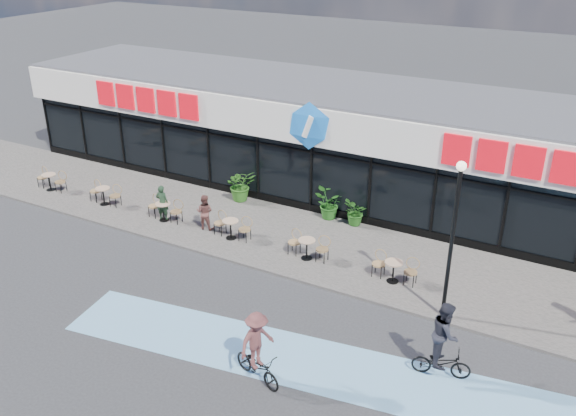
{
  "coord_description": "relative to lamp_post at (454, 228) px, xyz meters",
  "views": [
    {
      "loc": [
        10.02,
        -13.31,
        10.79
      ],
      "look_at": [
        0.84,
        3.5,
        1.85
      ],
      "focal_mm": 38.0,
      "sensor_mm": 36.0,
      "label": 1
    }
  ],
  "objects": [
    {
      "name": "building",
      "position": [
        -6.79,
        7.63,
        -0.72
      ],
      "size": [
        30.6,
        6.57,
        4.75
      ],
      "color": "black",
      "rests_on": "ground"
    },
    {
      "name": "lamp_post",
      "position": [
        0.0,
        0.0,
        0.0
      ],
      "size": [
        0.28,
        0.28,
        4.95
      ],
      "color": "black",
      "rests_on": "sidewalk"
    },
    {
      "name": "ground",
      "position": [
        -6.79,
        -2.3,
        -3.06
      ],
      "size": [
        120.0,
        120.0,
        0.0
      ],
      "primitive_type": "plane",
      "color": "#28282B",
      "rests_on": "ground"
    },
    {
      "name": "bistro_set_2",
      "position": [
        -11.52,
        1.2,
        -2.5
      ],
      "size": [
        1.54,
        0.62,
        0.9
      ],
      "color": "tan",
      "rests_on": "sidewalk"
    },
    {
      "name": "potted_plant_right",
      "position": [
        -4.7,
        4.35,
        -2.43
      ],
      "size": [
        0.96,
        1.06,
        1.05
      ],
      "primitive_type": "imported",
      "rotation": [
        0.0,
        0.0,
        4.87
      ],
      "color": "#215317",
      "rests_on": "sidewalk"
    },
    {
      "name": "bistro_set_1",
      "position": [
        -14.71,
        1.2,
        -2.5
      ],
      "size": [
        1.54,
        0.62,
        0.9
      ],
      "color": "tan",
      "rests_on": "sidewalk"
    },
    {
      "name": "potted_plant_left",
      "position": [
        -9.9,
        4.26,
        -2.27
      ],
      "size": [
        1.63,
        1.64,
        1.37
      ],
      "primitive_type": "imported",
      "rotation": [
        0.0,
        0.0,
        0.82
      ],
      "color": "#2B5F1B",
      "rests_on": "sidewalk"
    },
    {
      "name": "potted_plant_mid",
      "position": [
        -5.9,
        4.39,
        -2.35
      ],
      "size": [
        1.31,
        1.2,
        1.22
      ],
      "primitive_type": "imported",
      "rotation": [
        0.0,
        0.0,
        3.41
      ],
      "color": "#205819",
      "rests_on": "sidewalk"
    },
    {
      "name": "bistro_set_4",
      "position": [
        -5.16,
        1.2,
        -2.5
      ],
      "size": [
        1.54,
        0.62,
        0.9
      ],
      "color": "tan",
      "rests_on": "sidewalk"
    },
    {
      "name": "cyclist_a",
      "position": [
        -3.46,
        -5.01,
        -2.16
      ],
      "size": [
        1.73,
        1.18,
        2.06
      ],
      "color": "black",
      "rests_on": "ground"
    },
    {
      "name": "bistro_set_0",
      "position": [
        -17.89,
        1.2,
        -2.5
      ],
      "size": [
        1.54,
        0.62,
        0.9
      ],
      "color": "tan",
      "rests_on": "sidewalk"
    },
    {
      "name": "bistro_set_5",
      "position": [
        -1.98,
        1.2,
        -2.5
      ],
      "size": [
        1.54,
        0.62,
        0.9
      ],
      "color": "tan",
      "rests_on": "sidewalk"
    },
    {
      "name": "bistro_set_3",
      "position": [
        -8.34,
        1.2,
        -2.5
      ],
      "size": [
        1.54,
        0.62,
        0.9
      ],
      "color": "tan",
      "rests_on": "sidewalk"
    },
    {
      "name": "bike_lane",
      "position": [
        -2.79,
        -3.8,
        -3.05
      ],
      "size": [
        14.17,
        4.13,
        0.01
      ],
      "primitive_type": "cube",
      "rotation": [
        0.0,
        0.0,
        0.14
      ],
      "color": "#679BC4",
      "rests_on": "ground"
    },
    {
      "name": "patron_right",
      "position": [
        -9.66,
        1.32,
        -2.25
      ],
      "size": [
        0.78,
        0.66,
        1.4
      ],
      "primitive_type": "imported",
      "rotation": [
        0.0,
        0.0,
        3.35
      ],
      "color": "brown",
      "rests_on": "sidewalk"
    },
    {
      "name": "cyclist_b",
      "position": [
        0.66,
        -2.56,
        -2.07
      ],
      "size": [
        1.61,
        1.01,
        2.23
      ],
      "color": "black",
      "rests_on": "ground"
    },
    {
      "name": "sidewalk",
      "position": [
        -6.79,
        2.2,
        -3.01
      ],
      "size": [
        44.0,
        5.0,
        0.1
      ],
      "primitive_type": "cube",
      "color": "#605955",
      "rests_on": "ground"
    },
    {
      "name": "patron_left",
      "position": [
        -11.6,
        1.18,
        -2.23
      ],
      "size": [
        0.59,
        0.45,
        1.45
      ],
      "primitive_type": "imported",
      "rotation": [
        0.0,
        0.0,
        3.34
      ],
      "color": "#1A301D",
      "rests_on": "sidewalk"
    }
  ]
}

